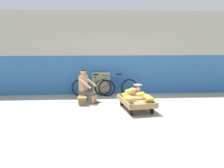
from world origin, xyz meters
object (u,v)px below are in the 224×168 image
at_px(vendor_seated, 86,86).
at_px(bicycle_near_left, 93,87).
at_px(low_bench, 84,96).
at_px(plastic_crate, 138,97).
at_px(shopping_bag, 136,100).
at_px(weighing_scale, 138,89).
at_px(bicycle_far_left, 116,87).
at_px(sign_board, 101,83).
at_px(banana_cart, 136,102).

height_order(vendor_seated, bicycle_near_left, vendor_seated).
distance_m(low_bench, plastic_crate, 1.87).
relative_size(low_bench, shopping_bag, 4.65).
distance_m(weighing_scale, bicycle_far_left, 1.14).
xyz_separation_m(low_bench, weighing_scale, (1.87, -0.00, 0.25)).
bearing_deg(shopping_bag, low_bench, 168.84).
bearing_deg(low_bench, bicycle_near_left, 69.10).
relative_size(low_bench, weighing_scale, 3.72).
distance_m(plastic_crate, sign_board, 1.71).
relative_size(weighing_scale, sign_board, 0.34).
xyz_separation_m(banana_cart, bicycle_near_left, (-1.33, 1.83, 0.11)).
bearing_deg(sign_board, banana_cart, -63.87).
xyz_separation_m(vendor_seated, shopping_bag, (1.69, -0.31, -0.45)).
relative_size(bicycle_near_left, bicycle_far_left, 1.00).
relative_size(low_bench, vendor_seated, 0.98).
height_order(banana_cart, shopping_bag, banana_cart).
distance_m(bicycle_near_left, shopping_bag, 1.89).
distance_m(low_bench, vendor_seated, 0.38).
bearing_deg(sign_board, low_bench, -118.92).
bearing_deg(low_bench, sign_board, 61.08).
bearing_deg(sign_board, weighing_scale, -41.80).
relative_size(banana_cart, vendor_seated, 1.37).
relative_size(banana_cart, shopping_bag, 6.50).
relative_size(vendor_seated, weighing_scale, 3.80).
bearing_deg(bicycle_far_left, low_bench, -142.84).
distance_m(vendor_seated, shopping_bag, 1.77).
distance_m(bicycle_far_left, sign_board, 0.62).
distance_m(weighing_scale, sign_board, 1.68).
bearing_deg(plastic_crate, banana_cart, -102.64).
bearing_deg(vendor_seated, sign_board, 65.03).
relative_size(vendor_seated, bicycle_near_left, 0.69).
bearing_deg(plastic_crate, bicycle_far_left, 126.97).
distance_m(weighing_scale, bicycle_near_left, 1.77).
bearing_deg(weighing_scale, sign_board, 138.20).
relative_size(plastic_crate, sign_board, 0.41).
bearing_deg(sign_board, shopping_bag, -51.91).
relative_size(plastic_crate, weighing_scale, 1.20).
xyz_separation_m(weighing_scale, shopping_bag, (-0.11, -0.34, -0.33)).
distance_m(plastic_crate, weighing_scale, 0.30).
relative_size(low_bench, plastic_crate, 3.10).
height_order(bicycle_near_left, bicycle_far_left, same).
bearing_deg(plastic_crate, low_bench, 179.91).
bearing_deg(sign_board, vendor_seated, -114.97).
bearing_deg(bicycle_far_left, vendor_seated, -139.80).
bearing_deg(sign_board, plastic_crate, -41.77).
height_order(vendor_seated, plastic_crate, vendor_seated).
bearing_deg(plastic_crate, bicycle_near_left, 151.50).
bearing_deg(bicycle_near_left, sign_board, 43.15).
bearing_deg(vendor_seated, plastic_crate, 1.05).
bearing_deg(low_bench, banana_cart, -30.93).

